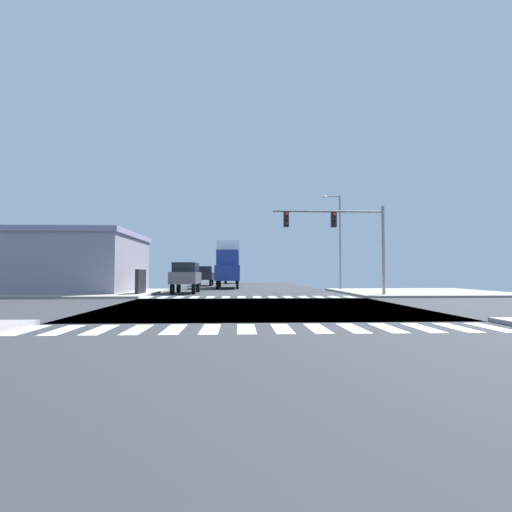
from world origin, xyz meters
TOP-DOWN VIEW (x-y plane):
  - ground at (0.00, 0.00)m, footprint 90.00×90.00m
  - sidewalk_corner_ne at (13.00, 12.00)m, footprint 12.00×12.00m
  - sidewalk_corner_nw at (-13.00, 12.00)m, footprint 12.00×12.00m
  - crosswalk_near at (-0.25, -7.30)m, footprint 13.50×2.00m
  - crosswalk_far at (-0.25, 7.30)m, footprint 13.50×2.00m
  - traffic_signal_mast at (5.74, 7.75)m, footprint 7.52×0.55m
  - street_lamp at (7.83, 16.47)m, footprint 1.78×0.32m
  - bank_building at (-16.43, 13.99)m, footprint 16.12×10.76m
  - suv_farside_2 at (-2.00, 40.57)m, footprint 1.96×4.60m
  - pickup_crossing_1 at (-5.00, 30.28)m, footprint 2.00×5.10m
  - box_truck_queued_1 at (-2.00, 22.91)m, footprint 2.40×7.20m
  - suv_leading_3 at (-5.00, 12.62)m, footprint 1.96×4.60m

SIDE VIEW (x-z plane):
  - ground at x=0.00m, z-range -0.05..0.00m
  - crosswalk_near at x=-0.25m, z-range 0.00..0.01m
  - crosswalk_far at x=-0.25m, z-range 0.00..0.01m
  - sidewalk_corner_ne at x=13.00m, z-range 0.00..0.14m
  - sidewalk_corner_nw at x=-13.00m, z-range 0.00..0.14m
  - pickup_crossing_1 at x=-5.00m, z-range 0.12..2.47m
  - suv_farside_2 at x=-2.00m, z-range 0.22..2.56m
  - suv_leading_3 at x=-5.00m, z-range 0.22..2.56m
  - bank_building at x=-16.43m, z-range 0.01..4.76m
  - box_truck_queued_1 at x=-2.00m, z-range 0.14..4.99m
  - traffic_signal_mast at x=5.74m, z-range 1.48..7.53m
  - street_lamp at x=7.83m, z-range 0.80..9.26m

